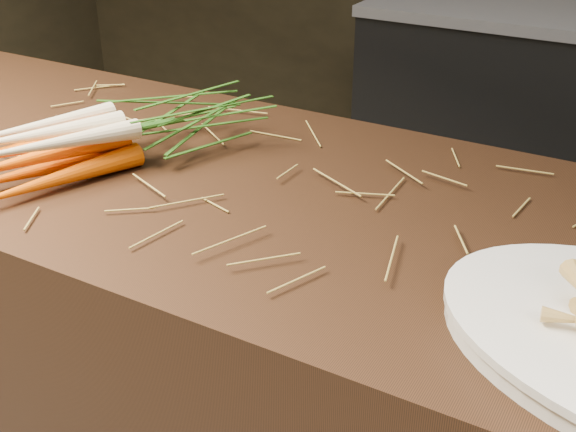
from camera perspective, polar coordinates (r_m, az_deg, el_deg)
main_counter at (r=1.41m, az=-0.55°, el=-14.70°), size 2.40×0.70×0.90m
straw_bedding at (r=1.14m, az=-0.65°, el=2.42°), size 1.40×0.60×0.02m
root_veg_bunch at (r=1.27m, az=-12.46°, el=6.64°), size 0.38×0.59×0.11m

